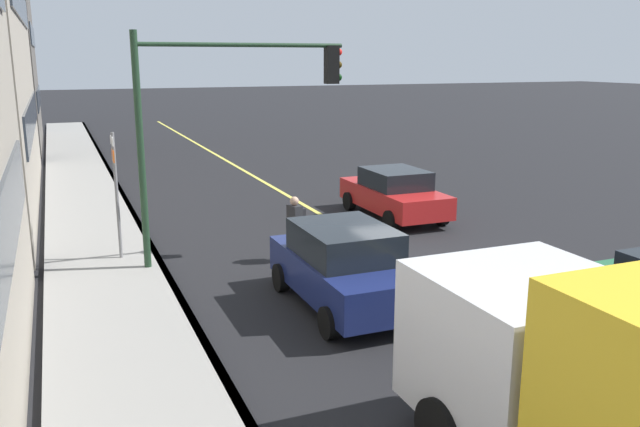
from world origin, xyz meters
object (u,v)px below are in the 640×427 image
Objects in this scene: car_navy at (344,266)px; street_sign_post at (116,188)px; pedestrian_with_backpack at (295,224)px; traffic_light_mast at (225,105)px; car_red at (394,193)px.

car_navy is 6.09m from street_sign_post.
traffic_light_mast is (0.39, 1.54, 2.86)m from pedestrian_with_backpack.
traffic_light_mast is 1.71× the size of street_sign_post.
street_sign_post reaches higher than car_navy.
traffic_light_mast is (3.62, 1.39, 2.95)m from car_navy.
pedestrian_with_backpack is (3.23, -0.15, 0.08)m from car_navy.
pedestrian_with_backpack is 0.30× the size of traffic_light_mast.
car_navy is 3.23m from pedestrian_with_backpack.
pedestrian_with_backpack is 0.51× the size of street_sign_post.
car_navy is (-6.27, 4.52, 0.07)m from car_red.
pedestrian_with_backpack is at bearing -104.39° from traffic_light_mast.
street_sign_post reaches higher than car_red.
pedestrian_with_backpack is at bearing 124.83° from car_red.
traffic_light_mast is 3.28m from street_sign_post.
traffic_light_mast is at bearing 114.11° from car_red.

